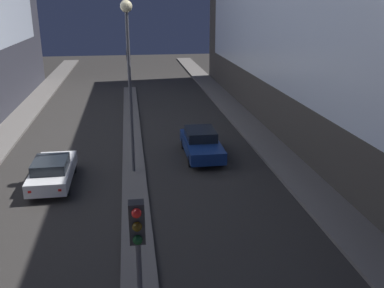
# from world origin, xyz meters

# --- Properties ---
(median_strip) EXTENTS (1.19, 37.45, 0.13)m
(median_strip) POSITION_xyz_m (0.00, 19.73, 0.07)
(median_strip) COLOR #66605B
(median_strip) RESTS_ON ground
(traffic_light_near) EXTENTS (0.32, 0.42, 4.66)m
(traffic_light_near) POSITION_xyz_m (0.00, 2.75, 3.54)
(traffic_light_near) COLOR #4C4C51
(traffic_light_near) RESTS_ON median_strip
(traffic_light_mid) EXTENTS (0.32, 0.42, 4.66)m
(traffic_light_mid) POSITION_xyz_m (0.00, 30.66, 3.54)
(traffic_light_mid) COLOR #4C4C51
(traffic_light_mid) RESTS_ON median_strip
(street_lamp) EXTENTS (0.57, 0.57, 8.45)m
(street_lamp) POSITION_xyz_m (0.00, 15.88, 6.09)
(street_lamp) COLOR #4C4C51
(street_lamp) RESTS_ON median_strip
(car_left_lane) EXTENTS (1.83, 4.45, 1.41)m
(car_left_lane) POSITION_xyz_m (-3.91, 14.95, 0.73)
(car_left_lane) COLOR silver
(car_left_lane) RESTS_ON ground
(car_right_lane) EXTENTS (1.92, 4.81, 1.52)m
(car_right_lane) POSITION_xyz_m (3.91, 17.92, 0.77)
(car_right_lane) COLOR navy
(car_right_lane) RESTS_ON ground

